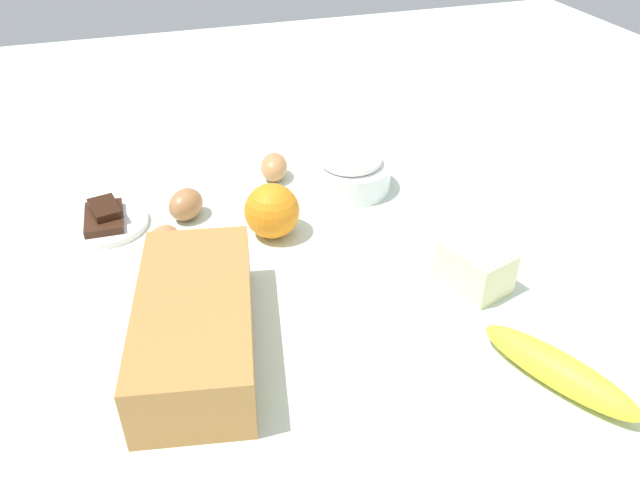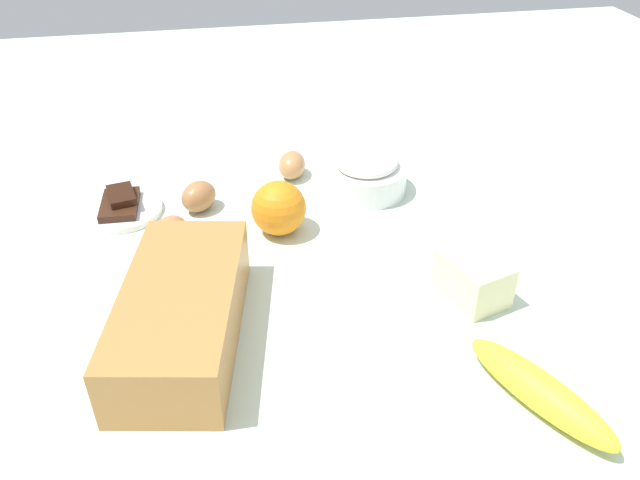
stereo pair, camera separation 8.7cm
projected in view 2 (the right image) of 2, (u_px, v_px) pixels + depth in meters
ground_plane at (320, 269)px, 0.90m from camera, size 2.40×2.40×0.02m
loaf_pan at (181, 312)px, 0.75m from camera, size 0.30×0.18×0.08m
flour_bowl at (366, 172)px, 1.05m from camera, size 0.14×0.14×0.07m
banana at (540, 391)px, 0.67m from camera, size 0.19×0.12×0.04m
orange_fruit at (279, 208)px, 0.94m from camera, size 0.08×0.08×0.08m
butter_block at (473, 278)px, 0.82m from camera, size 0.10×0.09×0.06m
egg_near_butter at (199, 196)px, 1.00m from camera, size 0.08×0.08×0.05m
egg_beside_bowl at (291, 165)px, 1.09m from camera, size 0.07×0.06×0.05m
egg_loose at (170, 231)px, 0.92m from camera, size 0.07×0.07×0.04m
chocolate_plate at (121, 207)px, 1.00m from camera, size 0.13×0.13×0.03m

